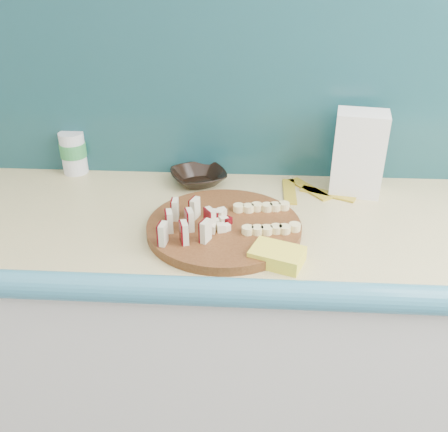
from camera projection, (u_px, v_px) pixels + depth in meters
name	position (u px, v px, depth m)	size (l,w,h in m)	color
kitchen_counter	(173.00, 349.00, 1.49)	(2.20, 0.63, 0.91)	silver
backsplash	(176.00, 89.00, 1.40)	(2.20, 0.02, 0.50)	teal
cutting_board	(224.00, 227.00, 1.20)	(0.37, 0.37, 0.02)	#43230E
apple_wedges	(186.00, 222.00, 1.15)	(0.12, 0.16, 0.05)	beige
apple_chunks	(214.00, 221.00, 1.19)	(0.05, 0.06, 0.02)	beige
banana_slices	(266.00, 218.00, 1.20)	(0.16, 0.16, 0.02)	#F2E094
brown_bowl	(199.00, 177.00, 1.44)	(0.15, 0.15, 0.04)	black
flour_bag	(358.00, 153.00, 1.34)	(0.13, 0.10, 0.23)	white
canister	(73.00, 152.00, 1.48)	(0.08, 0.08, 0.13)	silver
sponge	(277.00, 256.00, 1.08)	(0.11, 0.08, 0.03)	yellow
banana_peel	(309.00, 191.00, 1.39)	(0.20, 0.17, 0.01)	gold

